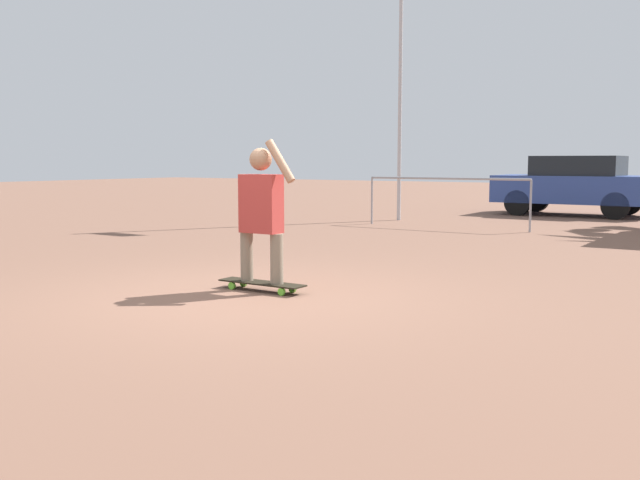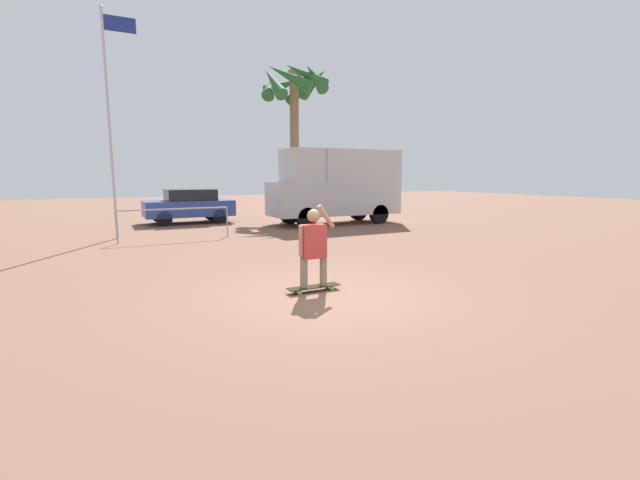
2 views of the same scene
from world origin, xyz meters
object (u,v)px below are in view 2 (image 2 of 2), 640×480
Objects in this scene: parked_car_blue at (189,205)px; camper_van at (338,184)px; palm_tree_near_van at (295,92)px; flagpole at (111,112)px; skateboard at (314,287)px; person_skateboarder at (314,243)px.

camper_van is at bearing -29.55° from parked_car_blue.
palm_tree_near_van is 1.05× the size of flagpole.
skateboard is at bearing -72.60° from flagpole.
flagpole is (-9.04, -0.49, 2.50)m from camper_van.
parked_car_blue is at bearing 89.12° from person_skateboarder.
flagpole reaches higher than person_skateboarder.
skateboard is 0.67× the size of person_skateboarder.
camper_van is at bearing 3.07° from flagpole.
flagpole is (-2.92, 9.31, 4.20)m from skateboard.
parked_car_blue is (0.20, 13.16, 0.73)m from skateboard.
palm_tree_near_van is at bearing 89.59° from camper_van.
person_skateboarder is 16.72m from palm_tree_near_van.
camper_van is at bearing 57.99° from skateboard.
person_skateboarder is 0.20× the size of flagpole.
person_skateboarder is 0.26× the size of camper_van.
palm_tree_near_van reaches higher than flagpole.
flagpole is at bearing 107.39° from person_skateboarder.
person_skateboarder reaches higher than skateboard.
flagpole is (-3.12, -3.84, 3.46)m from parked_car_blue.
camper_van reaches higher than skateboard.
parked_car_blue is 0.49× the size of palm_tree_near_van.
parked_car_blue reaches higher than skateboard.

